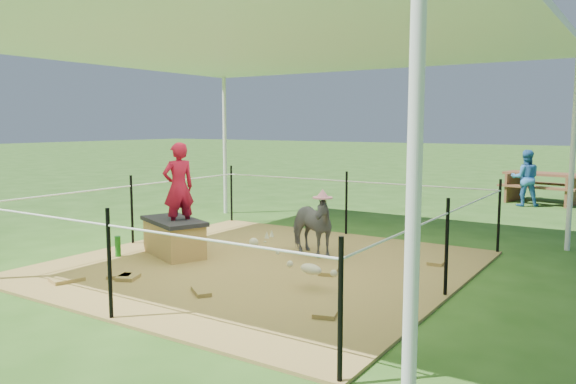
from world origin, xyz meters
The scene contains 13 objects.
ground centered at (0.00, 0.00, 0.00)m, with size 90.00×90.00×0.00m, color #2D5919.
hay_patch centered at (0.00, 0.00, 0.01)m, with size 4.60×4.60×0.03m, color brown.
canopy_tent centered at (0.00, 0.00, 2.69)m, with size 6.30×6.30×2.90m.
rope_fence centered at (0.00, 0.00, 0.64)m, with size 4.54×4.54×1.00m.
straw_bale centered at (-1.22, -0.22, 0.24)m, with size 0.95×0.47×0.42m, color #B38441.
dark_cloth centered at (-1.22, -0.22, 0.48)m, with size 1.01×0.53×0.05m, color black.
woman centered at (-1.12, -0.22, 1.02)m, with size 0.41×0.27×1.14m, color #A8102A.
green_bottle centered at (-1.77, -0.67, 0.16)m, with size 0.07×0.07×0.26m, color #1D7B1B.
pony centered at (0.24, 0.73, 0.42)m, with size 0.42×0.93×0.79m, color #4B4B50.
pink_hat centered at (0.24, 0.73, 0.87)m, with size 0.24×0.24×0.11m, color pink.
foal centered at (1.02, -0.54, 0.26)m, with size 0.83×0.46×0.46m, color beige, non-canonical shape.
picnic_table_near centered at (1.95, 7.90, 0.33)m, with size 1.60×1.15×0.66m, color brown.
distant_person centered at (1.70, 7.15, 0.59)m, with size 0.58×0.45×1.19m, color #2F6FB2.
Camera 1 is at (3.88, -5.39, 1.71)m, focal length 35.00 mm.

